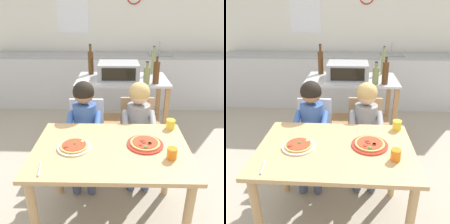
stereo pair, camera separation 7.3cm
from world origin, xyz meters
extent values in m
plane|color=#A89E8C|center=(0.00, 1.22, 0.00)|extent=(12.17, 12.17, 0.00)
cube|color=white|center=(0.00, 3.10, 1.35)|extent=(5.00, 0.12, 2.70)
cube|color=white|center=(-0.76, 3.04, 1.65)|extent=(0.56, 0.01, 0.80)
cube|color=silver|center=(0.00, 2.69, 0.44)|extent=(4.50, 0.60, 0.89)
cube|color=#9E9EA3|center=(0.00, 2.69, 0.90)|extent=(4.50, 0.60, 0.03)
cube|color=gray|center=(0.79, 2.69, 0.92)|extent=(0.40, 0.33, 0.02)
cylinder|color=#B7BABF|center=(0.79, 2.81, 1.02)|extent=(0.02, 0.02, 0.20)
cube|color=#B7BABF|center=(0.10, 1.23, 0.89)|extent=(1.06, 0.62, 0.02)
cube|color=#AD7F51|center=(0.10, 1.23, 0.31)|extent=(0.98, 0.57, 0.02)
cube|color=#AD7F51|center=(-0.39, 0.96, 0.44)|extent=(0.05, 0.05, 0.87)
cube|color=#AD7F51|center=(0.59, 0.96, 0.44)|extent=(0.05, 0.05, 0.87)
cube|color=#AD7F51|center=(-0.39, 1.50, 0.44)|extent=(0.05, 0.05, 0.87)
cube|color=#AD7F51|center=(0.59, 1.50, 0.44)|extent=(0.05, 0.05, 0.87)
cube|color=#999BA0|center=(0.06, 1.24, 0.99)|extent=(0.47, 0.37, 0.18)
cube|color=black|center=(0.06, 1.05, 0.99)|extent=(0.37, 0.01, 0.14)
cylinder|color=black|center=(0.22, 1.05, 0.94)|extent=(0.02, 0.01, 0.02)
cylinder|color=#4C2D14|center=(0.46, 1.03, 1.02)|extent=(0.07, 0.07, 0.24)
cylinder|color=#4C2D14|center=(0.46, 1.03, 1.16)|extent=(0.02, 0.02, 0.04)
cylinder|color=black|center=(0.46, 1.03, 1.19)|extent=(0.03, 0.03, 0.01)
cylinder|color=olive|center=(0.36, 1.01, 0.99)|extent=(0.07, 0.07, 0.18)
cylinder|color=olive|center=(0.36, 1.01, 1.11)|extent=(0.03, 0.03, 0.05)
cylinder|color=black|center=(0.36, 1.01, 1.14)|extent=(0.03, 0.03, 0.01)
cylinder|color=#4C2D14|center=(-0.29, 1.43, 1.04)|extent=(0.07, 0.07, 0.28)
cylinder|color=#4C2D14|center=(-0.29, 1.43, 1.21)|extent=(0.03, 0.03, 0.08)
cylinder|color=black|center=(-0.29, 1.43, 1.26)|extent=(0.03, 0.03, 0.01)
cylinder|color=olive|center=(0.49, 1.48, 1.04)|extent=(0.05, 0.05, 0.28)
cylinder|color=olive|center=(0.49, 1.48, 1.20)|extent=(0.02, 0.02, 0.05)
cylinder|color=black|center=(0.49, 1.48, 1.23)|extent=(0.03, 0.03, 0.01)
cube|color=tan|center=(0.00, 0.00, 0.71)|extent=(1.13, 0.77, 0.03)
cylinder|color=tan|center=(-0.51, -0.32, 0.35)|extent=(0.06, 0.06, 0.69)
cylinder|color=tan|center=(-0.51, 0.32, 0.35)|extent=(0.06, 0.06, 0.69)
cylinder|color=tan|center=(0.51, 0.32, 0.35)|extent=(0.06, 0.06, 0.69)
cube|color=silver|center=(-0.27, 0.58, 0.44)|extent=(0.36, 0.36, 0.04)
cube|color=silver|center=(-0.27, 0.74, 0.63)|extent=(0.34, 0.03, 0.38)
cylinder|color=silver|center=(-0.12, 0.43, 0.22)|extent=(0.03, 0.03, 0.42)
cylinder|color=silver|center=(-0.42, 0.43, 0.22)|extent=(0.03, 0.03, 0.42)
cylinder|color=silver|center=(-0.12, 0.73, 0.22)|extent=(0.03, 0.03, 0.42)
cylinder|color=silver|center=(-0.42, 0.73, 0.22)|extent=(0.03, 0.03, 0.42)
cube|color=tan|center=(0.25, 0.63, 0.44)|extent=(0.36, 0.36, 0.04)
cube|color=tan|center=(0.25, 0.79, 0.63)|extent=(0.34, 0.03, 0.38)
cylinder|color=tan|center=(0.40, 0.48, 0.22)|extent=(0.03, 0.03, 0.42)
cylinder|color=tan|center=(0.10, 0.48, 0.22)|extent=(0.03, 0.03, 0.42)
cylinder|color=tan|center=(0.40, 0.78, 0.22)|extent=(0.03, 0.03, 0.42)
cylinder|color=tan|center=(0.10, 0.78, 0.22)|extent=(0.03, 0.03, 0.42)
cube|color=#424C6B|center=(-0.20, 0.44, 0.48)|extent=(0.10, 0.30, 0.10)
cylinder|color=#424C6B|center=(-0.20, 0.31, 0.24)|extent=(0.08, 0.08, 0.44)
cube|color=#424C6B|center=(-0.34, 0.44, 0.48)|extent=(0.10, 0.30, 0.10)
cylinder|color=#424C6B|center=(-0.34, 0.31, 0.24)|extent=(0.08, 0.08, 0.44)
cylinder|color=#3D60A8|center=(-0.14, 0.48, 0.69)|extent=(0.06, 0.26, 0.15)
cylinder|color=#3D60A8|center=(-0.40, 0.48, 0.69)|extent=(0.06, 0.26, 0.15)
cylinder|color=#3D60A8|center=(-0.27, 0.58, 0.65)|extent=(0.22, 0.22, 0.35)
sphere|color=#A37556|center=(-0.27, 0.58, 0.93)|extent=(0.19, 0.19, 0.19)
sphere|color=black|center=(-0.27, 0.58, 0.95)|extent=(0.20, 0.20, 0.20)
cube|color=#424C6B|center=(0.32, 0.49, 0.48)|extent=(0.10, 0.30, 0.10)
cylinder|color=#424C6B|center=(0.32, 0.36, 0.24)|extent=(0.08, 0.08, 0.44)
cube|color=#424C6B|center=(0.18, 0.49, 0.48)|extent=(0.10, 0.30, 0.10)
cylinder|color=#424C6B|center=(0.18, 0.36, 0.24)|extent=(0.08, 0.08, 0.44)
cylinder|color=gray|center=(0.38, 0.53, 0.68)|extent=(0.06, 0.26, 0.15)
cylinder|color=gray|center=(0.12, 0.53, 0.68)|extent=(0.06, 0.26, 0.15)
cylinder|color=gray|center=(0.25, 0.63, 0.64)|extent=(0.22, 0.22, 0.33)
sphere|color=beige|center=(0.25, 0.63, 0.91)|extent=(0.19, 0.19, 0.19)
sphere|color=tan|center=(0.25, 0.63, 0.93)|extent=(0.20, 0.20, 0.20)
cylinder|color=beige|center=(-0.27, -0.01, 0.73)|extent=(0.25, 0.25, 0.01)
cylinder|color=tan|center=(-0.27, -0.01, 0.74)|extent=(0.20, 0.20, 0.01)
cylinder|color=#B23D23|center=(-0.27, -0.01, 0.75)|extent=(0.17, 0.17, 0.00)
cylinder|color=#DBC666|center=(-0.21, 0.03, 0.75)|extent=(0.02, 0.02, 0.01)
cylinder|color=maroon|center=(-0.32, -0.05, 0.75)|extent=(0.03, 0.03, 0.01)
cylinder|color=#386628|center=(-0.26, 0.00, 0.75)|extent=(0.02, 0.02, 0.01)
cylinder|color=red|center=(0.25, 0.04, 0.73)|extent=(0.27, 0.27, 0.01)
cylinder|color=tan|center=(0.25, 0.04, 0.74)|extent=(0.22, 0.22, 0.01)
cylinder|color=#B23D23|center=(0.25, 0.04, 0.75)|extent=(0.19, 0.19, 0.00)
cylinder|color=maroon|center=(0.28, 0.01, 0.75)|extent=(0.03, 0.03, 0.01)
cylinder|color=maroon|center=(0.23, 0.05, 0.75)|extent=(0.03, 0.03, 0.01)
cylinder|color=maroon|center=(0.21, -0.01, 0.75)|extent=(0.03, 0.03, 0.01)
cylinder|color=#386628|center=(0.25, -0.04, 0.75)|extent=(0.03, 0.03, 0.01)
cylinder|color=#386628|center=(0.28, 0.01, 0.75)|extent=(0.03, 0.03, 0.01)
cylinder|color=maroon|center=(0.24, 0.03, 0.75)|extent=(0.03, 0.03, 0.01)
cylinder|color=yellow|center=(0.49, 0.31, 0.76)|extent=(0.07, 0.07, 0.08)
cylinder|color=orange|center=(0.41, -0.13, 0.76)|extent=(0.07, 0.07, 0.08)
cylinder|color=#B7BABF|center=(-0.44, -0.27, 0.73)|extent=(0.03, 0.14, 0.01)
camera|label=1|loc=(0.04, -1.46, 1.64)|focal=37.62mm
camera|label=2|loc=(0.11, -1.46, 1.64)|focal=37.62mm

